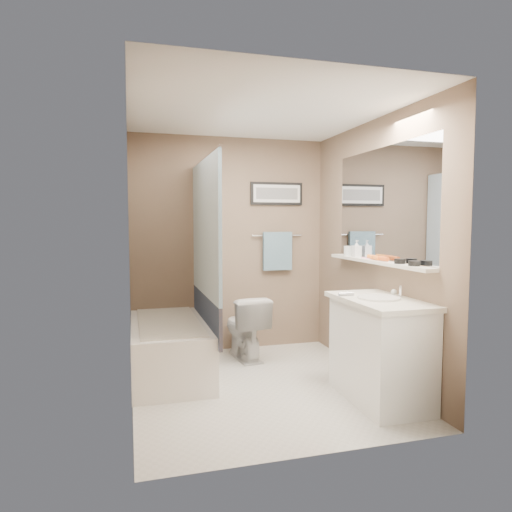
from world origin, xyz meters
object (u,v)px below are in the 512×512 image
object	(u,v)px
toilet	(245,327)
hair_brush_front	(380,258)
candle_bowl_near	(414,263)
glass_jar	(348,251)
bathtub	(169,348)
soap_bottle	(357,249)
hair_brush_back	(374,257)
candle_bowl_far	(400,261)
vanity	(380,352)

from	to	relation	value
toilet	hair_brush_front	size ratio (longest dim) A/B	3.09
candle_bowl_near	glass_jar	xyz separation A→B (m)	(0.00, 1.12, 0.03)
bathtub	hair_brush_front	xyz separation A→B (m)	(1.79, -0.81, 0.89)
bathtub	soap_bottle	xyz separation A→B (m)	(1.79, -0.37, 0.95)
hair_brush_back	bathtub	bearing A→B (deg)	158.87
candle_bowl_far	bathtub	bearing A→B (deg)	148.28
glass_jar	vanity	bearing A→B (deg)	-100.97
vanity	candle_bowl_near	xyz separation A→B (m)	(0.19, -0.16, 0.73)
toilet	hair_brush_front	world-z (taller)	hair_brush_front
candle_bowl_far	hair_brush_front	bearing A→B (deg)	90.00
toilet	soap_bottle	xyz separation A→B (m)	(0.96, -0.64, 0.86)
hair_brush_front	soap_bottle	distance (m)	0.44
hair_brush_front	bathtub	bearing A→B (deg)	155.70
glass_jar	soap_bottle	distance (m)	0.19
soap_bottle	glass_jar	bearing A→B (deg)	90.00
hair_brush_back	soap_bottle	size ratio (longest dim) A/B	1.35
candle_bowl_far	glass_jar	bearing A→B (deg)	90.00
candle_bowl_far	hair_brush_front	world-z (taller)	hair_brush_front
bathtub	candle_bowl_near	distance (m)	2.38
bathtub	candle_bowl_far	size ratio (longest dim) A/B	16.67
vanity	hair_brush_back	xyz separation A→B (m)	(0.19, 0.45, 0.74)
bathtub	candle_bowl_far	xyz separation A→B (m)	(1.79, -1.10, 0.89)
candle_bowl_far	candle_bowl_near	bearing A→B (deg)	-90.00
bathtub	glass_jar	size ratio (longest dim) A/B	15.00
bathtub	soap_bottle	bearing A→B (deg)	-11.10
toilet	vanity	xyz separation A→B (m)	(0.78, -1.41, 0.06)
candle_bowl_near	hair_brush_back	bearing A→B (deg)	90.00
soap_bottle	toilet	bearing A→B (deg)	146.33
toilet	glass_jar	xyz separation A→B (m)	(0.96, -0.46, 0.83)
candle_bowl_near	toilet	bearing A→B (deg)	121.44
toilet	vanity	size ratio (longest dim) A/B	0.75
glass_jar	toilet	bearing A→B (deg)	154.64
candle_bowl_near	hair_brush_front	xyz separation A→B (m)	(0.00, 0.49, 0.00)
candle_bowl_near	glass_jar	bearing A→B (deg)	90.00
vanity	hair_brush_back	world-z (taller)	hair_brush_back
candle_bowl_near	glass_jar	distance (m)	1.12
bathtub	vanity	bearing A→B (deg)	-34.86
vanity	soap_bottle	distance (m)	1.12
bathtub	vanity	world-z (taller)	vanity
toilet	bathtub	bearing A→B (deg)	12.85
toilet	soap_bottle	distance (m)	1.44
hair_brush_front	soap_bottle	size ratio (longest dim) A/B	1.35
vanity	candle_bowl_near	world-z (taller)	candle_bowl_near
hair_brush_front	glass_jar	distance (m)	0.63
toilet	candle_bowl_near	world-z (taller)	candle_bowl_near
candle_bowl_near	candle_bowl_far	world-z (taller)	same
bathtub	candle_bowl_far	bearing A→B (deg)	-31.23
vanity	glass_jar	distance (m)	1.24
candle_bowl_near	candle_bowl_far	distance (m)	0.20
candle_bowl_far	glass_jar	distance (m)	0.92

